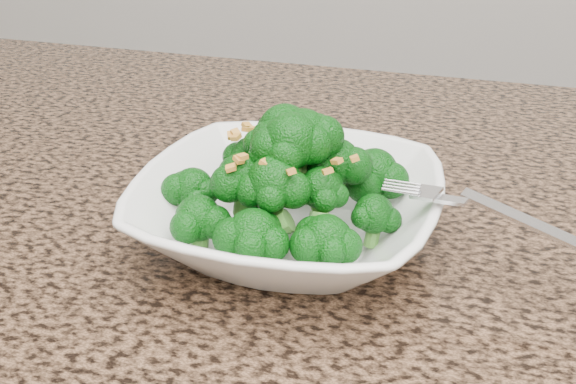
% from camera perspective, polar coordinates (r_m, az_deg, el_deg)
% --- Properties ---
extents(granite_counter, '(1.64, 1.04, 0.03)m').
position_cam_1_polar(granite_counter, '(0.60, 8.72, -7.47)').
color(granite_counter, brown).
rests_on(granite_counter, cabinet).
extents(bowl, '(0.25, 0.25, 0.06)m').
position_cam_1_polar(bowl, '(0.60, 0.00, -1.61)').
color(bowl, white).
rests_on(bowl, granite_counter).
extents(broccoli_pile, '(0.22, 0.22, 0.08)m').
position_cam_1_polar(broccoli_pile, '(0.57, 0.00, 4.48)').
color(broccoli_pile, '#09500B').
rests_on(broccoli_pile, bowl).
extents(garlic_topping, '(0.13, 0.13, 0.01)m').
position_cam_1_polar(garlic_topping, '(0.56, 0.00, 8.38)').
color(garlic_topping, gold).
rests_on(garlic_topping, broccoli_pile).
extents(fork, '(0.19, 0.08, 0.01)m').
position_cam_1_polar(fork, '(0.55, 13.20, -0.72)').
color(fork, silver).
rests_on(fork, bowl).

